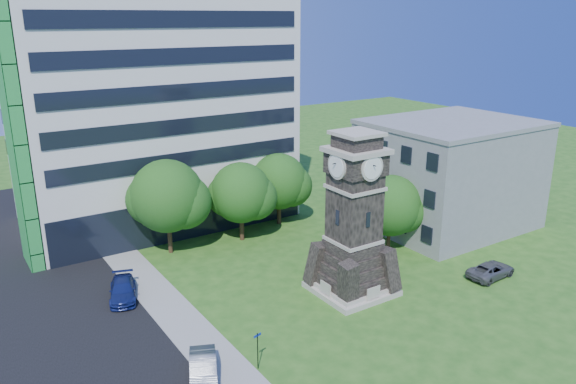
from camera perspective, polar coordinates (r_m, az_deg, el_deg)
ground at (r=40.25m, az=4.91°, el=-12.15°), size 160.00×160.00×0.00m
sidewalk at (r=39.88m, az=-10.84°, el=-12.67°), size 3.00×70.00×0.06m
street at (r=38.11m, az=-23.12°, el=-15.47°), size 14.00×80.00×0.02m
clock_tower at (r=41.14m, az=6.69°, el=-3.40°), size 5.40×5.40×12.22m
office_tall at (r=56.64m, az=-14.04°, el=11.24°), size 26.20×15.11×28.60m
office_low at (r=56.72m, az=16.06°, el=1.79°), size 15.20×12.20×10.40m
car_street_mid at (r=33.59m, az=-8.61°, el=-17.47°), size 3.12×4.59×1.43m
car_street_north at (r=43.46m, az=-16.44°, el=-9.53°), size 3.15×4.84×1.30m
car_east_lot at (r=47.67m, az=19.93°, el=-7.47°), size 4.44×2.20×1.21m
park_bench at (r=42.64m, az=7.54°, el=-9.67°), size 1.86×0.50×0.96m
street_sign at (r=33.86m, az=-3.11°, el=-15.41°), size 0.57×0.06×2.36m
tree_nw at (r=48.93m, az=-12.08°, el=-0.61°), size 6.92×6.29×8.35m
tree_nc at (r=51.04m, az=-4.73°, el=-0.25°), size 6.09×5.54×7.34m
tree_ne at (r=54.99m, az=-0.87°, el=0.93°), size 6.08×5.53×7.15m
tree_east at (r=49.90m, az=10.41°, el=-1.51°), size 5.94×5.40×6.75m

